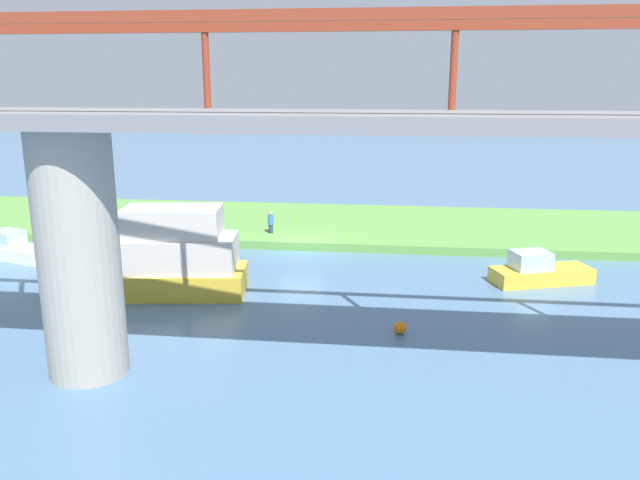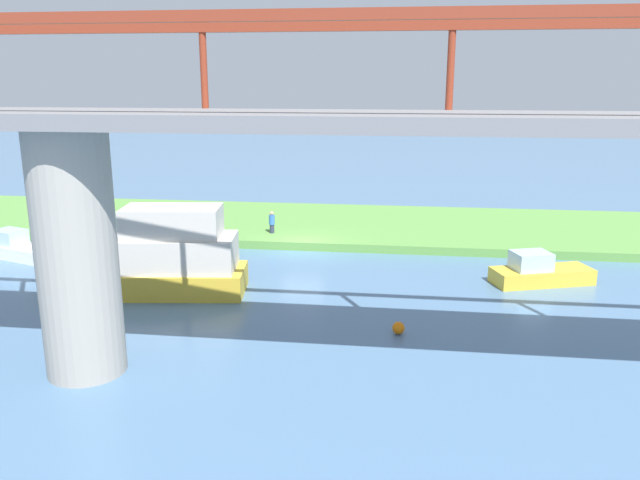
{
  "view_description": "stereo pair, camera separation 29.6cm",
  "coord_description": "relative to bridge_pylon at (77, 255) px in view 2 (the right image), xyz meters",
  "views": [
    {
      "loc": [
        -5.56,
        36.01,
        10.03
      ],
      "look_at": [
        -1.73,
        5.0,
        2.0
      ],
      "focal_mm": 35.73,
      "sensor_mm": 36.0,
      "label": 1
    },
    {
      "loc": [
        -5.85,
        35.98,
        10.03
      ],
      "look_at": [
        -1.73,
        5.0,
        2.0
      ],
      "focal_mm": 35.73,
      "sensor_mm": 36.0,
      "label": 2
    }
  ],
  "objects": [
    {
      "name": "grassy_bank",
      "position": [
        -4.95,
        -22.7,
        -4.0
      ],
      "size": [
        80.0,
        12.0,
        0.5
      ],
      "primitive_type": "cube",
      "color": "#5B9342",
      "rests_on": "ground"
    },
    {
      "name": "motorboat_red",
      "position": [
        0.71,
        -8.36,
        -2.55
      ],
      "size": [
        9.26,
        4.07,
        4.58
      ],
      "color": "gold",
      "rests_on": "ground"
    },
    {
      "name": "bridge_span",
      "position": [
        0.0,
        -0.02,
        4.74
      ],
      "size": [
        56.99,
        4.3,
        3.25
      ],
      "color": "slate",
      "rests_on": "bridge_pylon"
    },
    {
      "name": "marker_buoy",
      "position": [
        -10.78,
        -4.78,
        -4.0
      ],
      "size": [
        0.5,
        0.5,
        0.5
      ],
      "primitive_type": "sphere",
      "color": "orange",
      "rests_on": "ground"
    },
    {
      "name": "riverboat_paddlewheel",
      "position": [
        -17.65,
        -12.2,
        -3.66
      ],
      "size": [
        5.26,
        3.24,
        1.65
      ],
      "color": "gold",
      "rests_on": "ground"
    },
    {
      "name": "bridge_pylon",
      "position": [
        0.0,
        0.0,
        0.0
      ],
      "size": [
        2.68,
        2.68,
        8.49
      ],
      "primitive_type": "cylinder",
      "color": "#9E998E",
      "rests_on": "ground"
    },
    {
      "name": "person_on_bank",
      "position": [
        -2.68,
        -18.86,
        -3.05
      ],
      "size": [
        0.51,
        0.51,
        1.39
      ],
      "color": "#2D334C",
      "rests_on": "grassy_bank"
    },
    {
      "name": "ground_plane",
      "position": [
        -4.95,
        -16.7,
        -4.25
      ],
      "size": [
        160.0,
        160.0,
        0.0
      ],
      "primitive_type": "plane",
      "color": "#4C7093"
    },
    {
      "name": "houseboat_blue",
      "position": [
        11.06,
        -13.24,
        -3.69
      ],
      "size": [
        4.95,
        3.09,
        1.56
      ],
      "color": "white",
      "rests_on": "ground"
    },
    {
      "name": "mooring_post",
      "position": [
        4.29,
        -17.29,
        -3.31
      ],
      "size": [
        0.2,
        0.2,
        0.87
      ],
      "primitive_type": "cylinder",
      "color": "brown",
      "rests_on": "grassy_bank"
    }
  ]
}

